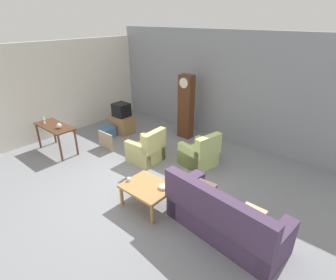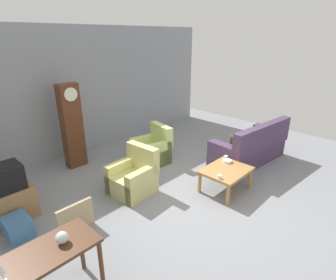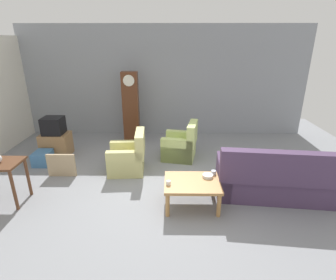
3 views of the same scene
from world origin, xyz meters
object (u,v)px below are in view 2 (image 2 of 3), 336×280
framed_picture_leaning (76,218)px  cup_blue_rimmed (226,157)px  couch_floral (250,149)px  cup_white_porcelain (219,177)px  coffee_table_wood (226,172)px  console_table_dark (38,265)px  tv_crt (6,177)px  armchair_olive_far (152,151)px  storage_box_blue (18,227)px  armchair_olive_near (134,178)px  wine_glass_mid (1,271)px  glass_dome_cloche (62,238)px  grandfather_clock (72,126)px  bowl_white_stacked (227,161)px  tv_stand_cabinet (12,203)px

framed_picture_leaning → cup_blue_rimmed: (3.12, -0.77, 0.25)m
couch_floral → cup_white_porcelain: bearing=-168.8°
cup_blue_rimmed → coffee_table_wood: bearing=-146.5°
console_table_dark → cup_white_porcelain: 3.23m
tv_crt → cup_white_porcelain: bearing=-38.3°
armchair_olive_far → coffee_table_wood: armchair_olive_far is taller
armchair_olive_far → tv_crt: 3.19m
console_table_dark → storage_box_blue: console_table_dark is taller
armchair_olive_near → coffee_table_wood: (1.31, -1.30, 0.10)m
armchair_olive_near → wine_glass_mid: wine_glass_mid is taller
couch_floral → glass_dome_cloche: 4.92m
console_table_dark → wine_glass_mid: bearing=-163.2°
armchair_olive_near → glass_dome_cloche: bearing=-148.5°
grandfather_clock → bowl_white_stacked: 3.59m
armchair_olive_far → glass_dome_cloche: 3.81m
cup_blue_rimmed → framed_picture_leaning: bearing=166.1°
tv_stand_cabinet → cup_blue_rimmed: size_ratio=7.68×
couch_floral → glass_dome_cloche: (-4.89, -0.22, 0.51)m
armchair_olive_far → grandfather_clock: size_ratio=0.47×
grandfather_clock → framed_picture_leaning: bearing=-118.9°
storage_box_blue → bowl_white_stacked: size_ratio=2.43×
tv_stand_cabinet → console_table_dark: bearing=-99.8°
coffee_table_wood → wine_glass_mid: bearing=-179.5°
armchair_olive_near → tv_crt: bearing=156.5°
console_table_dark → grandfather_clock: (2.13, 3.17, 0.32)m
armchair_olive_far → glass_dome_cloche: size_ratio=6.49×
tv_stand_cabinet → tv_crt: size_ratio=1.42×
console_table_dark → storage_box_blue: (0.24, 1.56, -0.52)m
armchair_olive_far → couch_floral: bearing=-46.2°
couch_floral → cup_blue_rimmed: size_ratio=24.60×
coffee_table_wood → cup_blue_rimmed: cup_blue_rimmed is taller
grandfather_clock → wine_glass_mid: grandfather_clock is taller
couch_floral → tv_crt: size_ratio=4.54×
coffee_table_wood → console_table_dark: (-3.63, 0.06, 0.27)m
cup_white_porcelain → cup_blue_rimmed: 0.90m
armchair_olive_near → cup_white_porcelain: bearing=-57.3°
tv_crt → storage_box_blue: (-0.12, -0.53, -0.63)m
armchair_olive_far → grandfather_clock: 1.96m
console_table_dark → storage_box_blue: 1.66m
couch_floral → framed_picture_leaning: (-4.26, 0.76, -0.10)m
grandfather_clock → cup_white_porcelain: grandfather_clock is taller
console_table_dark → framed_picture_leaning: (0.92, 0.98, -0.42)m
console_table_dark → bowl_white_stacked: bearing=1.4°
coffee_table_wood → framed_picture_leaning: framed_picture_leaning is taller
couch_floral → armchair_olive_near: bearing=160.4°
cup_white_porcelain → bowl_white_stacked: size_ratio=0.40×
tv_crt → coffee_table_wood: bearing=-33.3°
tv_stand_cabinet → armchair_olive_near: bearing=-23.5°
cup_white_porcelain → cup_blue_rimmed: cup_blue_rimmed is taller
tv_stand_cabinet → storage_box_blue: 0.56m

